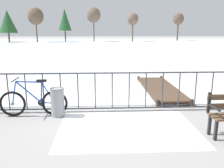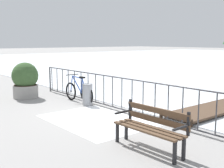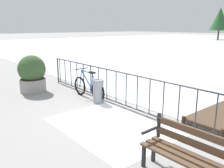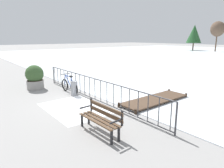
{
  "view_description": "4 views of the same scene",
  "coord_description": "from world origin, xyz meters",
  "px_view_note": "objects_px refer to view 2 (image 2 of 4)",
  "views": [
    {
      "loc": [
        -0.07,
        -6.05,
        2.15
      ],
      "look_at": [
        0.21,
        -0.18,
        0.79
      ],
      "focal_mm": 37.55,
      "sensor_mm": 36.0,
      "label": 1
    },
    {
      "loc": [
        6.77,
        -5.71,
        2.16
      ],
      "look_at": [
        0.39,
        -0.52,
        0.94
      ],
      "focal_mm": 46.26,
      "sensor_mm": 36.0,
      "label": 2
    },
    {
      "loc": [
        4.68,
        -4.62,
        2.38
      ],
      "look_at": [
        -0.56,
        -0.26,
        0.72
      ],
      "focal_mm": 38.07,
      "sensor_mm": 36.0,
      "label": 3
    },
    {
      "loc": [
        7.56,
        -4.87,
        2.87
      ],
      "look_at": [
        1.07,
        0.33,
        0.91
      ],
      "focal_mm": 31.81,
      "sensor_mm": 36.0,
      "label": 4
    }
  ],
  "objects_px": {
    "park_bench": "(151,125)",
    "trash_bin": "(87,95)",
    "bicycle_near_railing": "(79,92)",
    "planter_with_shrub": "(25,80)"
  },
  "relations": [
    {
      "from": "planter_with_shrub",
      "to": "trash_bin",
      "type": "distance_m",
      "value": 2.84
    },
    {
      "from": "park_bench",
      "to": "trash_bin",
      "type": "xyz_separation_m",
      "value": [
        -4.13,
        1.27,
        -0.14
      ]
    },
    {
      "from": "bicycle_near_railing",
      "to": "planter_with_shrub",
      "type": "relative_size",
      "value": 1.25
    },
    {
      "from": "trash_bin",
      "to": "bicycle_near_railing",
      "type": "bearing_deg",
      "value": 176.4
    },
    {
      "from": "trash_bin",
      "to": "park_bench",
      "type": "bearing_deg",
      "value": -17.17
    },
    {
      "from": "bicycle_near_railing",
      "to": "park_bench",
      "type": "relative_size",
      "value": 1.06
    },
    {
      "from": "park_bench",
      "to": "bicycle_near_railing",
      "type": "bearing_deg",
      "value": 164.49
    },
    {
      "from": "park_bench",
      "to": "trash_bin",
      "type": "distance_m",
      "value": 4.32
    },
    {
      "from": "park_bench",
      "to": "planter_with_shrub",
      "type": "distance_m",
      "value": 6.73
    },
    {
      "from": "park_bench",
      "to": "trash_bin",
      "type": "height_order",
      "value": "park_bench"
    }
  ]
}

